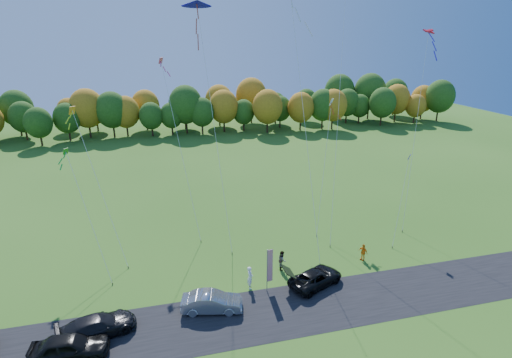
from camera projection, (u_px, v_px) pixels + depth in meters
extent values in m
plane|color=#2D5A18|center=(273.00, 280.00, 33.67)|extent=(160.00, 160.00, 0.00)
cube|color=black|center=(289.00, 310.00, 30.02)|extent=(90.00, 6.00, 0.01)
imported|color=black|center=(316.00, 278.00, 32.86)|extent=(5.31, 3.97, 1.34)
imported|color=#A0A1A5|center=(212.00, 302.00, 29.73)|extent=(4.77, 2.50, 1.49)
imported|color=black|center=(97.00, 326.00, 27.25)|extent=(5.55, 3.45, 1.50)
imported|color=black|center=(69.00, 347.00, 25.32)|extent=(4.91, 2.19, 1.64)
imported|color=white|center=(250.00, 277.00, 32.33)|extent=(0.57, 0.78, 1.96)
imported|color=gray|center=(282.00, 260.00, 35.07)|extent=(0.87, 1.00, 1.74)
imported|color=orange|center=(363.00, 252.00, 36.47)|extent=(0.75, 1.01, 1.60)
cylinder|color=#999999|center=(267.00, 270.00, 31.65)|extent=(0.06, 0.06, 3.80)
cube|color=red|center=(270.00, 266.00, 31.60)|extent=(0.48, 0.08, 2.85)
cube|color=navy|center=(270.00, 254.00, 31.27)|extent=(0.47, 0.07, 0.74)
cylinder|color=#4C3F33|center=(232.00, 253.00, 37.66)|extent=(0.08, 0.08, 0.20)
cone|color=#140B9A|center=(197.00, 3.00, 38.12)|extent=(2.99, 2.28, 3.27)
cylinder|color=#4C3F33|center=(330.00, 246.00, 38.95)|extent=(0.08, 0.08, 0.20)
cylinder|color=#4C3F33|center=(320.00, 264.00, 35.87)|extent=(0.08, 0.08, 0.20)
cylinder|color=#4C3F33|center=(402.00, 231.00, 41.91)|extent=(0.08, 0.08, 0.20)
cube|color=red|center=(429.00, 32.00, 42.49)|extent=(2.69, 0.95, 1.06)
cylinder|color=#4C3F33|center=(128.00, 267.00, 35.39)|extent=(0.08, 0.08, 0.20)
cube|color=orange|center=(72.00, 110.00, 36.62)|extent=(1.29, 1.29, 1.53)
cylinder|color=#4C3F33|center=(112.00, 284.00, 33.01)|extent=(0.08, 0.08, 0.20)
cube|color=#268E17|center=(66.00, 151.00, 33.44)|extent=(0.93, 0.93, 1.10)
cylinder|color=#4C3F33|center=(317.00, 236.00, 40.95)|extent=(0.08, 0.08, 0.20)
cube|color=silver|center=(331.00, 102.00, 43.32)|extent=(1.26, 1.26, 1.50)
cylinder|color=#4C3F33|center=(201.00, 241.00, 39.86)|extent=(0.08, 0.08, 0.20)
cube|color=#FC5462|center=(161.00, 61.00, 40.65)|extent=(1.06, 1.06, 1.25)
cylinder|color=#4C3F33|center=(392.00, 247.00, 38.74)|extent=(0.08, 0.08, 0.20)
cube|color=#420CB4|center=(409.00, 157.00, 39.33)|extent=(0.91, 0.91, 1.07)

